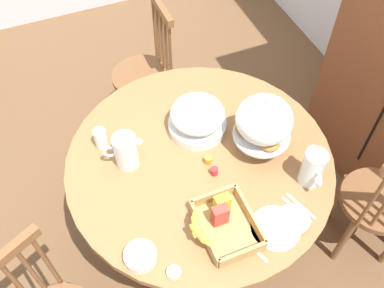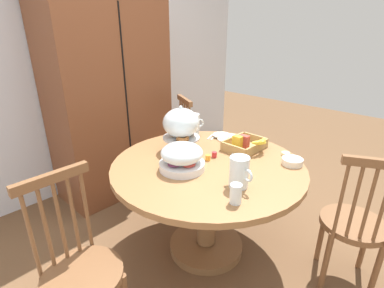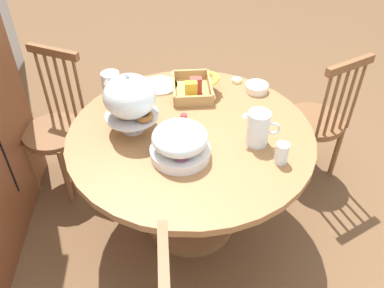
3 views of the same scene
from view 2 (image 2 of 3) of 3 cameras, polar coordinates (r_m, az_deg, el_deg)
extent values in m
plane|color=brown|center=(2.28, 4.79, -22.92)|extent=(10.00, 10.00, 0.00)
cube|color=silver|center=(3.10, -22.60, 14.79)|extent=(4.80, 0.06, 2.60)
cube|color=brown|center=(2.94, -15.88, 8.35)|extent=(1.10, 0.56, 1.90)
cube|color=black|center=(2.69, -12.91, 9.47)|extent=(0.01, 0.01, 1.52)
cylinder|color=olive|center=(2.00, 3.13, -4.30)|extent=(1.32, 1.32, 0.04)
cylinder|color=brown|center=(2.17, 2.94, -12.25)|extent=(0.14, 0.14, 0.63)
cylinder|color=brown|center=(2.39, 2.77, -19.30)|extent=(0.56, 0.56, 0.06)
cylinder|color=brown|center=(1.68, -20.75, -23.29)|extent=(0.40, 0.40, 0.04)
cylinder|color=brown|center=(1.97, -17.92, -23.94)|extent=(0.04, 0.04, 0.45)
cylinder|color=brown|center=(1.62, -29.19, -15.76)|extent=(0.02, 0.02, 0.48)
cylinder|color=brown|center=(1.63, -26.83, -14.92)|extent=(0.02, 0.02, 0.48)
cylinder|color=brown|center=(1.65, -24.54, -14.08)|extent=(0.02, 0.02, 0.48)
cylinder|color=brown|center=(1.67, -22.30, -13.23)|extent=(0.02, 0.02, 0.48)
cylinder|color=brown|center=(1.69, -20.14, -12.39)|extent=(0.02, 0.02, 0.48)
cube|color=brown|center=(1.52, -26.08, -6.05)|extent=(0.36, 0.04, 0.05)
cylinder|color=brown|center=(2.16, 29.28, -13.59)|extent=(0.40, 0.40, 0.04)
cylinder|color=brown|center=(2.43, 30.99, -16.27)|extent=(0.04, 0.04, 0.45)
cylinder|color=brown|center=(2.37, 24.21, -15.93)|extent=(0.04, 0.04, 0.45)
cylinder|color=brown|center=(2.22, 32.55, -20.61)|extent=(0.04, 0.04, 0.45)
cylinder|color=brown|center=(2.15, 24.95, -20.41)|extent=(0.04, 0.04, 0.45)
cylinder|color=brown|center=(1.93, 33.52, -10.48)|extent=(0.02, 0.02, 0.48)
cylinder|color=brown|center=(1.90, 31.49, -10.36)|extent=(0.02, 0.02, 0.48)
cylinder|color=brown|center=(1.89, 29.42, -10.22)|extent=(0.02, 0.02, 0.48)
cylinder|color=brown|center=(1.87, 27.31, -10.06)|extent=(0.02, 0.02, 0.48)
cube|color=brown|center=(1.79, 33.12, -3.24)|extent=(0.19, 0.34, 0.05)
cylinder|color=brown|center=(2.94, -4.34, -1.19)|extent=(0.40, 0.40, 0.04)
cylinder|color=brown|center=(3.12, -7.41, -4.37)|extent=(0.04, 0.04, 0.45)
cylinder|color=brown|center=(2.88, -6.12, -6.72)|extent=(0.04, 0.04, 0.45)
cylinder|color=brown|center=(3.19, -2.50, -3.63)|extent=(0.04, 0.04, 0.45)
cylinder|color=brown|center=(2.95, -0.83, -5.85)|extent=(0.04, 0.04, 0.45)
cylinder|color=brown|center=(3.02, -2.28, 4.40)|extent=(0.02, 0.02, 0.48)
cylinder|color=brown|center=(2.96, -1.86, 4.01)|extent=(0.02, 0.02, 0.48)
cylinder|color=brown|center=(2.89, -1.42, 3.61)|extent=(0.02, 0.02, 0.48)
cylinder|color=brown|center=(2.83, -0.97, 3.19)|extent=(0.02, 0.02, 0.48)
cylinder|color=brown|center=(2.77, -0.49, 2.74)|extent=(0.02, 0.02, 0.48)
cube|color=brown|center=(2.82, -1.47, 8.62)|extent=(0.19, 0.34, 0.05)
cylinder|color=silver|center=(2.21, -2.11, -0.85)|extent=(0.12, 0.12, 0.02)
cylinder|color=silver|center=(2.19, -2.12, 0.04)|extent=(0.03, 0.03, 0.09)
cylinder|color=silver|center=(2.17, -2.14, 1.28)|extent=(0.28, 0.28, 0.01)
torus|color=#B27033|center=(2.22, -0.73, 2.38)|extent=(0.10, 0.10, 0.03)
torus|color=#D19347|center=(2.18, -3.01, 1.98)|extent=(0.10, 0.10, 0.03)
torus|color=#935628|center=(2.09, -1.85, 1.09)|extent=(0.10, 0.10, 0.03)
ellipsoid|color=silver|center=(2.14, -2.18, 4.19)|extent=(0.27, 0.27, 0.22)
sphere|color=silver|center=(2.10, -2.23, 7.31)|extent=(0.02, 0.02, 0.02)
cylinder|color=silver|center=(1.90, -1.97, -4.30)|extent=(0.30, 0.30, 0.05)
ellipsoid|color=beige|center=(1.93, -0.79, -2.58)|extent=(0.09, 0.09, 0.03)
ellipsoid|color=#8CBF59|center=(1.92, -3.49, -2.73)|extent=(0.09, 0.09, 0.03)
ellipsoid|color=#6B2D4C|center=(1.84, -3.47, -3.95)|extent=(0.09, 0.09, 0.03)
ellipsoid|color=#CC3D33|center=(1.83, -0.70, -3.99)|extent=(0.09, 0.09, 0.03)
ellipsoid|color=silver|center=(1.86, -2.01, -1.81)|extent=(0.28, 0.28, 0.13)
cylinder|color=silver|center=(1.69, 9.30, -5.48)|extent=(0.11, 0.11, 0.19)
cylinder|color=orange|center=(1.70, 9.24, -6.32)|extent=(0.10, 0.10, 0.13)
cone|color=silver|center=(1.70, 8.00, -2.26)|extent=(0.04, 0.04, 0.03)
torus|color=silver|center=(1.64, 10.98, -6.17)|extent=(0.03, 0.08, 0.07)
cylinder|color=silver|center=(2.43, 0.25, 3.68)|extent=(0.10, 0.10, 0.20)
cylinder|color=white|center=(2.44, 0.25, 3.01)|extent=(0.09, 0.09, 0.14)
cone|color=silver|center=(2.38, -1.01, 5.33)|extent=(0.04, 0.04, 0.03)
torus|color=silver|center=(2.46, 1.59, 4.16)|extent=(0.08, 0.03, 0.07)
cube|color=tan|center=(2.26, 10.29, -0.73)|extent=(0.30, 0.22, 0.01)
cube|color=tan|center=(2.19, 12.73, -0.80)|extent=(0.30, 0.02, 0.07)
cube|color=tan|center=(2.30, 8.08, 0.66)|extent=(0.30, 0.02, 0.07)
cube|color=tan|center=(2.13, 8.10, -1.16)|extent=(0.02, 0.22, 0.07)
cube|color=tan|center=(2.37, 12.37, 0.94)|extent=(0.02, 0.22, 0.07)
cube|color=gold|center=(2.17, 8.94, 0.20)|extent=(0.04, 0.07, 0.11)
cube|color=#B23D33|center=(2.19, 10.28, 0.32)|extent=(0.04, 0.07, 0.11)
ellipsoid|color=yellow|center=(2.13, 13.12, 0.24)|extent=(0.14, 0.08, 0.05)
ellipsoid|color=yellow|center=(2.16, 13.53, 0.46)|extent=(0.13, 0.03, 0.05)
ellipsoid|color=yellow|center=(2.18, 13.94, 0.67)|extent=(0.14, 0.08, 0.05)
cylinder|color=white|center=(2.42, 7.59, 1.05)|extent=(0.22, 0.22, 0.01)
cylinder|color=white|center=(2.47, 5.86, 1.79)|extent=(0.15, 0.15, 0.01)
cylinder|color=white|center=(2.07, 19.21, -3.28)|extent=(0.14, 0.14, 0.04)
cylinder|color=silver|center=(1.56, 8.65, -9.70)|extent=(0.06, 0.06, 0.11)
cylinder|color=beige|center=(2.21, 18.01, -1.84)|extent=(0.06, 0.06, 0.02)
cylinder|color=#B7282D|center=(2.07, 4.44, -2.11)|extent=(0.04, 0.04, 0.04)
cylinder|color=orange|center=(2.02, 3.18, -2.70)|extent=(0.04, 0.04, 0.04)
cube|color=silver|center=(2.47, 4.50, 1.49)|extent=(0.17, 0.07, 0.01)
cube|color=silver|center=(2.48, 3.85, 1.59)|extent=(0.17, 0.07, 0.01)
cube|color=silver|center=(2.39, 10.78, 0.47)|extent=(0.17, 0.07, 0.01)
camera|label=1|loc=(2.73, 35.51, 37.40)|focal=40.65mm
camera|label=3|loc=(1.38, -69.31, 28.83)|focal=37.59mm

